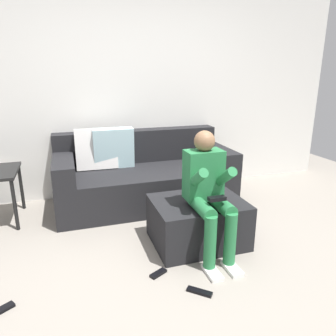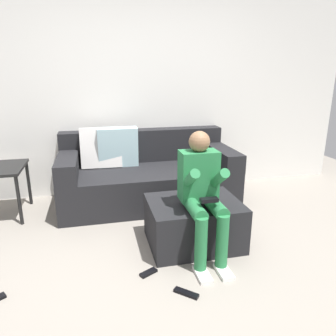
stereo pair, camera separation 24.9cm
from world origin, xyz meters
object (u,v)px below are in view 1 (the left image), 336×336
at_px(ottoman, 198,222).
at_px(person_seated, 208,189).
at_px(remote_by_storage_bin, 158,273).
at_px(remote_near_ottoman, 199,292).
at_px(remote_under_side_table, 1,310).
at_px(couch_sectional, 142,176).

height_order(ottoman, person_seated, person_seated).
height_order(person_seated, remote_by_storage_bin, person_seated).
bearing_deg(person_seated, ottoman, 91.67).
xyz_separation_m(remote_near_ottoman, remote_under_side_table, (-1.32, 0.23, 0.00)).
height_order(couch_sectional, remote_by_storage_bin, couch_sectional).
xyz_separation_m(ottoman, remote_near_ottoman, (-0.27, -0.67, -0.19)).
bearing_deg(remote_under_side_table, person_seated, -23.63).
height_order(ottoman, remote_by_storage_bin, ottoman).
height_order(person_seated, remote_near_ottoman, person_seated).
bearing_deg(person_seated, remote_under_side_table, -170.95).
bearing_deg(couch_sectional, person_seated, -78.75).
xyz_separation_m(couch_sectional, ottoman, (0.25, -1.12, -0.12)).
distance_m(person_seated, remote_near_ottoman, 0.81).
relative_size(ottoman, remote_by_storage_bin, 5.66).
distance_m(ottoman, remote_by_storage_bin, 0.65).
xyz_separation_m(couch_sectional, person_seated, (0.26, -1.31, 0.27)).
bearing_deg(remote_by_storage_bin, remote_under_side_table, 155.49).
bearing_deg(ottoman, person_seated, -88.33).
height_order(couch_sectional, ottoman, couch_sectional).
distance_m(couch_sectional, person_seated, 1.36).
relative_size(person_seated, remote_by_storage_bin, 7.37).
distance_m(couch_sectional, remote_by_storage_bin, 1.55).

